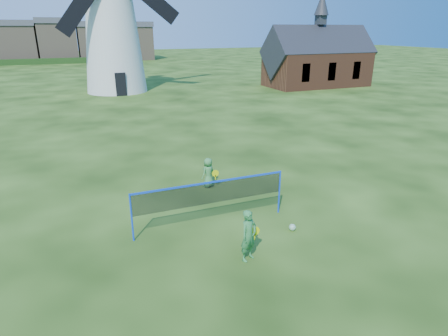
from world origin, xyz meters
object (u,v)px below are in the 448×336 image
windmill (112,27)px  player_girl (249,236)px  chapel (317,61)px  badminton_net (211,194)px  player_boy (208,173)px  play_ball (292,227)px

windmill → player_girl: (-0.55, -31.90, -5.46)m
windmill → player_girl: 32.37m
chapel → badminton_net: chapel is taller
chapel → player_boy: chapel is taller
windmill → player_girl: bearing=-91.0°
windmill → play_ball: 31.61m
chapel → play_ball: (-19.58, -26.87, -2.62)m
player_girl → play_ball: bearing=-0.2°
windmill → badminton_net: windmill is taller
player_girl → play_ball: (1.99, 0.91, -0.63)m
windmill → play_ball: bearing=-87.3°
chapel → player_girl: (-21.57, -27.78, -1.98)m
player_girl → windmill: bearing=64.2°
badminton_net → player_girl: 2.24m
player_boy → play_ball: size_ratio=5.50×
chapel → windmill: bearing=168.9°
windmill → badminton_net: bearing=-91.6°
play_ball → player_boy: bearing=106.1°
windmill → badminton_net: size_ratio=3.47×
chapel → play_ball: 33.35m
badminton_net → chapel: bearing=49.5°
windmill → player_boy: 27.22m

